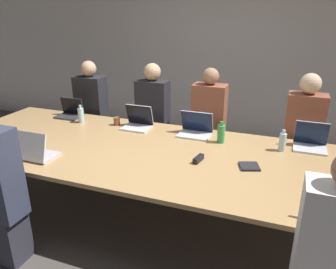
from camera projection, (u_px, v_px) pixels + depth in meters
The scene contains 20 objects.
ground_plane at pixel (165, 219), 3.42m from camera, with size 24.00×24.00×0.00m, color #4C4742.
curtain_wall at pixel (221, 53), 5.05m from camera, with size 12.00×0.06×2.80m.
conference_table at pixel (165, 157), 3.16m from camera, with size 4.68×1.58×0.76m.
person_near_right at pixel (330, 269), 1.85m from camera, with size 0.40×0.24×1.40m.
laptop_far_center at pixel (196, 128), 3.56m from camera, with size 0.35×0.26×0.26m.
person_far_center at pixel (208, 126), 4.07m from camera, with size 0.40×0.24×1.41m.
bottle_far_center at pixel (221, 134), 3.35m from camera, with size 0.08×0.08×0.23m.
laptop_far_left at pixel (70, 111), 4.17m from camera, with size 0.31×0.23×0.23m.
person_far_left at pixel (92, 114), 4.52m from camera, with size 0.40×0.24×1.41m.
bottle_far_left at pixel (81, 115), 3.94m from camera, with size 0.07×0.07×0.22m.
laptop_far_midleft at pixel (138, 121), 3.78m from camera, with size 0.32×0.26×0.26m.
person_far_midleft at pixel (153, 120), 4.28m from camera, with size 0.40×0.24×1.42m.
cup_far_midleft at pixel (117, 121), 3.87m from camera, with size 0.07×0.07×0.10m.
laptop_far_right at pixel (311, 141), 3.22m from camera, with size 0.31×0.26×0.26m.
person_far_right at pixel (302, 139), 3.64m from camera, with size 0.40×0.24×1.43m.
bottle_far_right at pixel (282, 142), 3.15m from camera, with size 0.07×0.07×0.22m.
laptop_near_left at pixel (35, 151), 2.99m from camera, with size 0.33×0.27×0.27m.
cup_near_left at pixel (15, 150), 3.10m from camera, with size 0.07×0.07×0.09m.
stapler at pixel (198, 159), 2.96m from camera, with size 0.07×0.16×0.05m.
notebook at pixel (249, 166), 2.85m from camera, with size 0.21×0.21×0.02m.
Camera 1 is at (1.03, -2.68, 2.06)m, focal length 35.00 mm.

